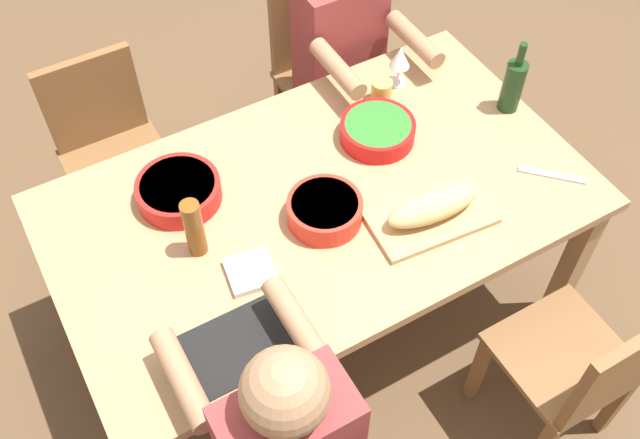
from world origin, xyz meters
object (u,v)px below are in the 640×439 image
object	(u,v)px
beer_bottle	(194,228)
wine_glass	(400,59)
dining_table	(320,214)
serving_bowl_fruit	(325,209)
chair_near_right	(584,369)
serving_bowl_salad	(179,190)
cutting_board	(430,217)
bread_loaf	(433,206)
chair_far_right	(322,66)
diner_far_right	(344,51)
chair_far_left	(110,146)
cup_far_right	(381,91)
napkin_stack	(250,272)
wine_bottle	(513,85)
serving_bowl_greens	(378,130)

from	to	relation	value
beer_bottle	wine_glass	xyz separation A→B (m)	(0.97, 0.34, 0.01)
dining_table	serving_bowl_fruit	size ratio (longest dim) A/B	7.30
chair_near_right	wine_glass	xyz separation A→B (m)	(0.05, 1.20, 0.37)
serving_bowl_salad	cutting_board	world-z (taller)	serving_bowl_salad
cutting_board	bread_loaf	size ratio (longest dim) A/B	1.25
chair_far_right	serving_bowl_salad	bearing A→B (deg)	-145.60
dining_table	serving_bowl_fruit	xyz separation A→B (m)	(-0.03, -0.08, 0.13)
serving_bowl_fruit	beer_bottle	bearing A→B (deg)	167.61
chair_far_right	diner_far_right	distance (m)	0.28
chair_far_left	serving_bowl_salad	distance (m)	0.69
bread_loaf	cup_far_right	size ratio (longest dim) A/B	3.61
dining_table	beer_bottle	world-z (taller)	beer_bottle
napkin_stack	diner_far_right	bearing A→B (deg)	44.70
bread_loaf	napkin_stack	bearing A→B (deg)	171.03
dining_table	diner_far_right	xyz separation A→B (m)	(0.49, 0.66, 0.04)
diner_far_right	napkin_stack	bearing A→B (deg)	-135.30
beer_bottle	chair_far_left	bearing A→B (deg)	93.80
diner_far_right	serving_bowl_fruit	size ratio (longest dim) A/B	4.92
chair_far_right	serving_bowl_salad	world-z (taller)	chair_far_right
chair_far_right	beer_bottle	world-z (taller)	beer_bottle
cutting_board	wine_glass	world-z (taller)	wine_glass
chair_far_right	cup_far_right	size ratio (longest dim) A/B	9.60
diner_far_right	bread_loaf	xyz separation A→B (m)	(-0.22, -0.91, 0.11)
wine_bottle	beer_bottle	size ratio (longest dim) A/B	1.32
chair_far_right	wine_bottle	size ratio (longest dim) A/B	2.93
wine_bottle	cutting_board	bearing A→B (deg)	-152.01
cup_far_right	chair_near_right	bearing A→B (deg)	-87.16
chair_near_right	napkin_stack	xyz separation A→B (m)	(-0.82, 0.69, 0.27)
chair_near_right	chair_far_right	distance (m)	1.68
serving_bowl_salad	beer_bottle	size ratio (longest dim) A/B	1.27
serving_bowl_greens	napkin_stack	size ratio (longest dim) A/B	1.89
chair_far_left	serving_bowl_fruit	distance (m)	1.07
chair_far_right	serving_bowl_greens	world-z (taller)	chair_far_right
chair_near_right	napkin_stack	bearing A→B (deg)	140.15
bread_loaf	cup_far_right	bearing A→B (deg)	73.57
chair_near_right	beer_bottle	xyz separation A→B (m)	(-0.92, 0.85, 0.37)
diner_far_right	beer_bottle	distance (m)	1.14
chair_far_right	serving_bowl_fruit	size ratio (longest dim) A/B	3.49
bread_loaf	wine_glass	world-z (taller)	wine_glass
serving_bowl_salad	bread_loaf	distance (m)	0.83
dining_table	wine_bottle	bearing A→B (deg)	2.87
serving_bowl_salad	cutting_board	size ratio (longest dim) A/B	0.70
serving_bowl_fruit	bread_loaf	distance (m)	0.34
chair_far_right	napkin_stack	distance (m)	1.32
cutting_board	cup_far_right	xyz separation A→B (m)	(0.16, 0.55, 0.03)
diner_far_right	wine_glass	size ratio (longest dim) A/B	7.23
serving_bowl_fruit	cup_far_right	world-z (taller)	cup_far_right
serving_bowl_salad	napkin_stack	world-z (taller)	serving_bowl_salad
bread_loaf	chair_far_left	bearing A→B (deg)	124.75
cup_far_right	wine_glass	bearing A→B (deg)	25.19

